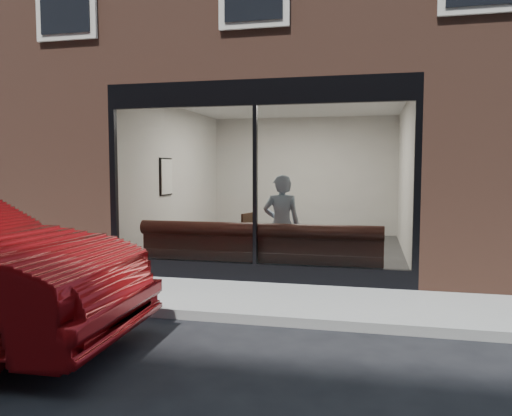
% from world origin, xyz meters
% --- Properties ---
extents(ground, '(120.00, 120.00, 0.00)m').
position_xyz_m(ground, '(0.00, 0.00, 0.00)').
color(ground, black).
rests_on(ground, ground).
extents(sidewalk_near, '(40.00, 2.00, 0.01)m').
position_xyz_m(sidewalk_near, '(0.00, 1.00, 0.01)').
color(sidewalk_near, gray).
rests_on(sidewalk_near, ground).
extents(kerb_near, '(40.00, 0.10, 0.12)m').
position_xyz_m(kerb_near, '(0.00, -0.05, 0.06)').
color(kerb_near, gray).
rests_on(kerb_near, ground).
extents(host_building_pier_left, '(2.50, 12.00, 3.20)m').
position_xyz_m(host_building_pier_left, '(-3.75, 8.00, 1.60)').
color(host_building_pier_left, brown).
rests_on(host_building_pier_left, ground).
extents(host_building_pier_right, '(2.50, 12.00, 3.20)m').
position_xyz_m(host_building_pier_right, '(3.75, 8.00, 1.60)').
color(host_building_pier_right, brown).
rests_on(host_building_pier_right, ground).
extents(host_building_backfill, '(5.00, 6.00, 3.20)m').
position_xyz_m(host_building_backfill, '(0.00, 11.00, 1.60)').
color(host_building_backfill, brown).
rests_on(host_building_backfill, ground).
extents(cafe_floor, '(6.00, 6.00, 0.00)m').
position_xyz_m(cafe_floor, '(0.00, 5.00, 0.02)').
color(cafe_floor, '#2D2D30').
rests_on(cafe_floor, ground).
extents(cafe_ceiling, '(6.00, 6.00, 0.00)m').
position_xyz_m(cafe_ceiling, '(0.00, 5.00, 3.19)').
color(cafe_ceiling, white).
rests_on(cafe_ceiling, host_building_upper).
extents(cafe_wall_back, '(5.00, 0.00, 5.00)m').
position_xyz_m(cafe_wall_back, '(0.00, 7.99, 1.60)').
color(cafe_wall_back, silver).
rests_on(cafe_wall_back, ground).
extents(cafe_wall_left, '(0.00, 6.00, 6.00)m').
position_xyz_m(cafe_wall_left, '(-2.49, 5.00, 1.60)').
color(cafe_wall_left, silver).
rests_on(cafe_wall_left, ground).
extents(cafe_wall_right, '(0.00, 6.00, 6.00)m').
position_xyz_m(cafe_wall_right, '(2.49, 5.00, 1.60)').
color(cafe_wall_right, silver).
rests_on(cafe_wall_right, ground).
extents(storefront_kick, '(5.00, 0.10, 0.30)m').
position_xyz_m(storefront_kick, '(0.00, 2.05, 0.15)').
color(storefront_kick, black).
rests_on(storefront_kick, ground).
extents(storefront_header, '(5.00, 0.10, 0.40)m').
position_xyz_m(storefront_header, '(0.00, 2.05, 3.00)').
color(storefront_header, black).
rests_on(storefront_header, host_building_upper).
extents(storefront_mullion, '(0.06, 0.10, 2.50)m').
position_xyz_m(storefront_mullion, '(0.00, 2.05, 1.55)').
color(storefront_mullion, black).
rests_on(storefront_mullion, storefront_kick).
extents(storefront_glass, '(4.80, 0.00, 4.80)m').
position_xyz_m(storefront_glass, '(0.00, 2.02, 1.55)').
color(storefront_glass, white).
rests_on(storefront_glass, storefront_kick).
extents(banquette, '(4.00, 0.55, 0.45)m').
position_xyz_m(banquette, '(0.00, 2.45, 0.23)').
color(banquette, '#3D1A16').
rests_on(banquette, cafe_floor).
extents(person, '(0.69, 0.51, 1.71)m').
position_xyz_m(person, '(0.31, 2.69, 0.86)').
color(person, '#A6BDD6').
rests_on(person, cafe_floor).
extents(cafe_table_left, '(0.70, 0.70, 0.04)m').
position_xyz_m(cafe_table_left, '(-1.12, 3.05, 0.74)').
color(cafe_table_left, black).
rests_on(cafe_table_left, cafe_floor).
extents(cafe_table_right, '(0.72, 0.72, 0.04)m').
position_xyz_m(cafe_table_right, '(1.45, 3.42, 0.74)').
color(cafe_table_right, black).
rests_on(cafe_table_right, cafe_floor).
extents(cafe_chair_left, '(0.56, 0.56, 0.04)m').
position_xyz_m(cafe_chair_left, '(-0.72, 3.80, 0.24)').
color(cafe_chair_left, black).
rests_on(cafe_chair_left, cafe_floor).
extents(wall_poster, '(0.02, 0.55, 0.74)m').
position_xyz_m(wall_poster, '(-2.45, 4.30, 1.64)').
color(wall_poster, white).
rests_on(wall_poster, cafe_wall_left).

